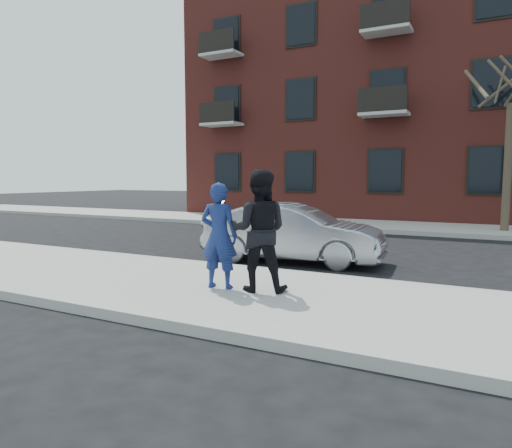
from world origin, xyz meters
The scene contains 9 objects.
ground centered at (0.00, 0.00, 0.00)m, with size 100.00×100.00×0.00m, color black.
near_sidewalk centered at (0.00, -0.25, 0.07)m, with size 50.00×3.50×0.15m, color #999590.
near_curb centered at (0.00, 1.55, 0.07)m, with size 50.00×0.10×0.15m, color #999691.
far_sidewalk centered at (0.00, 11.25, 0.07)m, with size 50.00×3.50×0.15m, color #999590.
far_curb centered at (0.00, 9.45, 0.07)m, with size 50.00×0.10×0.15m, color #999691.
apartment_building centered at (2.00, 18.00, 6.16)m, with size 24.30×10.30×12.30m.
silver_sedan centered at (0.09, 3.10, 0.66)m, with size 1.41×4.04×1.33m, color #999BA3.
man_hoodie centered at (0.21, -0.26, 1.00)m, with size 0.67×0.52×1.69m.
man_peacoat centered at (0.86, -0.13, 1.09)m, with size 1.10×0.97×1.89m.
Camera 1 is at (4.03, -6.39, 1.91)m, focal length 32.00 mm.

